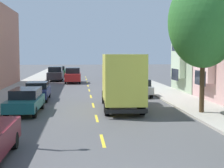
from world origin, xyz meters
TOP-DOWN VIEW (x-y plane):
  - ground_plane at (0.00, 30.00)m, footprint 160.00×160.00m
  - sidewalk_left at (-7.10, 28.00)m, footprint 3.20×120.00m
  - sidewalk_right at (7.10, 28.00)m, footprint 3.20×120.00m
  - lane_centerline_dashes at (0.00, 24.50)m, footprint 0.14×47.20m
  - street_tree_second at (6.40, 12.68)m, footprint 4.21×4.21m
  - delivery_box_truck at (1.79, 14.88)m, footprint 2.64×7.16m
  - parked_hatchback_silver at (4.22, 21.75)m, footprint 1.77×4.01m
  - parked_wagon_teal at (-4.30, 14.22)m, footprint 1.93×4.74m
  - parked_hatchback_sky at (4.35, 50.79)m, footprint 1.85×4.05m
  - parked_suv_charcoal at (-4.22, 39.53)m, footprint 1.98×4.81m
  - parked_pickup_forest at (-4.22, 47.94)m, footprint 2.14×5.35m
  - parked_pickup_white at (4.44, 28.68)m, footprint 2.16×5.36m
  - parked_wagon_black at (4.38, 42.65)m, footprint 1.93×4.74m
  - parked_sedan_navy at (-4.30, 20.14)m, footprint 1.87×4.53m
  - moving_red_sedan at (-1.80, 36.02)m, footprint 1.95×4.80m

SIDE VIEW (x-z plane):
  - ground_plane at x=0.00m, z-range 0.00..0.00m
  - lane_centerline_dashes at x=0.00m, z-range 0.00..0.01m
  - sidewalk_left at x=-7.10m, z-range 0.00..0.14m
  - sidewalk_right at x=7.10m, z-range 0.00..0.14m
  - parked_sedan_navy at x=-4.30m, z-range 0.03..1.46m
  - parked_hatchback_silver at x=4.22m, z-range 0.01..1.51m
  - parked_hatchback_sky at x=4.35m, z-range 0.01..1.51m
  - parked_wagon_teal at x=-4.30m, z-range 0.05..1.55m
  - parked_wagon_black at x=4.38m, z-range 0.05..1.55m
  - parked_pickup_forest at x=-4.22m, z-range -0.04..1.69m
  - parked_pickup_white at x=4.44m, z-range -0.04..1.69m
  - parked_suv_charcoal at x=-4.22m, z-range 0.02..1.95m
  - moving_red_sedan at x=-1.80m, z-range 0.02..1.95m
  - delivery_box_truck at x=1.79m, z-range 0.19..3.84m
  - street_tree_second at x=6.40m, z-range 1.47..9.69m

